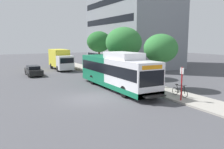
# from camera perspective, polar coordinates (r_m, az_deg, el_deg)

# --- Properties ---
(ground_plane) EXTENTS (120.00, 120.00, 0.00)m
(ground_plane) POSITION_cam_1_polar(r_m,az_deg,el_deg) (26.54, -12.19, -2.03)
(ground_plane) COLOR #4C4C51
(sidewalk_curb) EXTENTS (3.00, 56.00, 0.14)m
(sidewalk_curb) POSITION_cam_1_polar(r_m,az_deg,el_deg) (27.44, 3.19, -1.36)
(sidewalk_curb) COLOR #A8A399
(sidewalk_curb) RESTS_ON ground
(transit_bus) EXTENTS (2.58, 12.25, 3.65)m
(transit_bus) POSITION_cam_1_polar(r_m,az_deg,el_deg) (22.62, 1.00, 0.73)
(transit_bus) COLOR white
(transit_bus) RESTS_ON ground
(bus_stop_sign_pole) EXTENTS (0.10, 0.36, 2.60)m
(bus_stop_sign_pole) POSITION_cam_1_polar(r_m,az_deg,el_deg) (18.48, 16.83, -1.56)
(bus_stop_sign_pole) COLOR red
(bus_stop_sign_pole) RESTS_ON sidewalk_curb
(bicycle_parked) EXTENTS (0.52, 1.76, 1.02)m
(bicycle_parked) POSITION_cam_1_polar(r_m,az_deg,el_deg) (19.95, 16.40, -4.00)
(bicycle_parked) COLOR black
(bicycle_parked) RESTS_ON sidewalk_curb
(street_tree_near_stop) EXTENTS (3.31, 3.31, 5.23)m
(street_tree_near_stop) POSITION_cam_1_polar(r_m,az_deg,el_deg) (23.04, 11.94, 6.29)
(street_tree_near_stop) COLOR #4C3823
(street_tree_near_stop) RESTS_ON sidewalk_curb
(street_tree_mid_block) EXTENTS (4.55, 4.55, 6.26)m
(street_tree_mid_block) POSITION_cam_1_polar(r_m,az_deg,el_deg) (29.27, 2.92, 7.89)
(street_tree_mid_block) COLOR #4C3823
(street_tree_mid_block) RESTS_ON sidewalk_curb
(street_tree_far_block) EXTENTS (3.78, 3.78, 5.98)m
(street_tree_far_block) POSITION_cam_1_polar(r_m,az_deg,el_deg) (36.21, -3.22, 8.07)
(street_tree_far_block) COLOR #4C3823
(street_tree_far_block) RESTS_ON sidewalk_curb
(parked_car_far_lane) EXTENTS (1.80, 4.50, 1.33)m
(parked_car_far_lane) POSITION_cam_1_polar(r_m,az_deg,el_deg) (33.08, -18.82, 0.92)
(parked_car_far_lane) COLOR black
(parked_car_far_lane) RESTS_ON ground
(box_truck_background) EXTENTS (2.32, 7.01, 3.25)m
(box_truck_background) POSITION_cam_1_polar(r_m,az_deg,el_deg) (38.34, -12.63, 3.77)
(box_truck_background) COLOR silver
(box_truck_background) RESTS_ON ground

